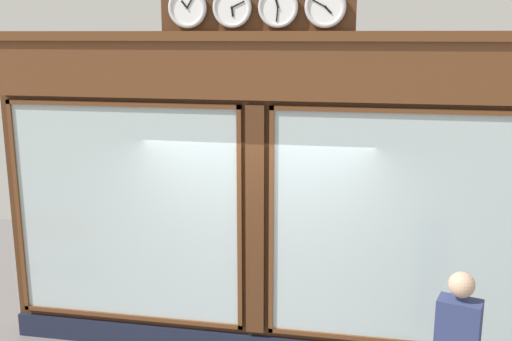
% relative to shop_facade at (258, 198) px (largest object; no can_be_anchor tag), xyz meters
% --- Properties ---
extents(shop_facade, '(6.04, 0.42, 4.19)m').
position_rel_shop_facade_xyz_m(shop_facade, '(0.00, 0.00, 0.00)').
color(shop_facade, '#4C2B16').
rests_on(shop_facade, ground_plane).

